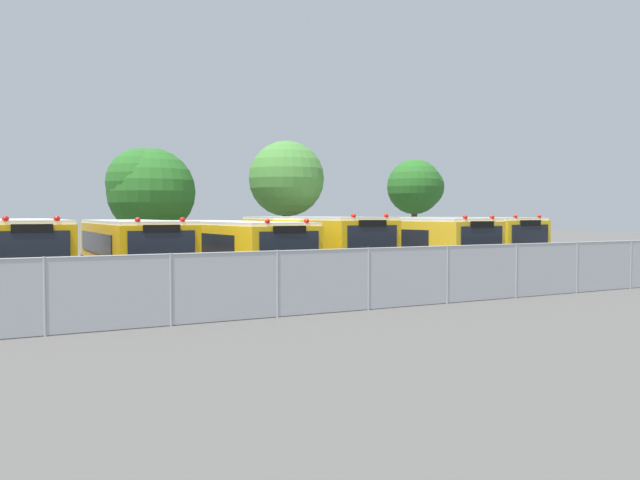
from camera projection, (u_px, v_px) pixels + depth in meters
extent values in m
plane|color=#514F4C|center=(273.00, 280.00, 26.58)|extent=(160.00, 160.00, 0.00)
cube|color=#EAA80C|center=(23.00, 253.00, 22.15)|extent=(2.53, 9.70, 2.04)
cube|color=white|center=(22.00, 221.00, 22.11)|extent=(2.48, 9.51, 0.12)
cube|color=black|center=(33.00, 293.00, 17.83)|extent=(2.40, 0.21, 0.36)
cube|color=black|center=(33.00, 249.00, 17.82)|extent=(1.93, 0.10, 0.98)
cube|color=black|center=(60.00, 242.00, 22.95)|extent=(0.18, 7.53, 0.73)
cube|color=black|center=(23.00, 265.00, 22.16)|extent=(2.56, 9.80, 0.10)
sphere|color=red|center=(57.00, 219.00, 18.24)|extent=(0.18, 0.18, 0.18)
sphere|color=red|center=(5.00, 219.00, 17.65)|extent=(0.18, 0.18, 0.18)
cube|color=black|center=(32.00, 228.00, 17.79)|extent=(1.06, 0.10, 0.24)
cylinder|color=black|center=(68.00, 287.00, 19.61)|extent=(0.30, 1.01, 1.00)
cylinder|color=black|center=(48.00, 271.00, 25.35)|extent=(0.30, 1.01, 1.00)
cube|color=#EAA80C|center=(133.00, 251.00, 24.03)|extent=(2.71, 9.06, 1.99)
cube|color=white|center=(132.00, 222.00, 23.99)|extent=(2.66, 8.88, 0.12)
cube|color=black|center=(163.00, 285.00, 19.99)|extent=(2.55, 0.22, 0.36)
cube|color=black|center=(162.00, 246.00, 19.99)|extent=(2.05, 0.11, 0.95)
cube|color=black|center=(165.00, 241.00, 24.86)|extent=(0.21, 7.02, 0.72)
cube|color=black|center=(95.00, 242.00, 23.71)|extent=(0.21, 7.02, 0.72)
cube|color=black|center=(133.00, 261.00, 24.05)|extent=(2.74, 9.15, 0.10)
sphere|color=red|center=(182.00, 220.00, 20.42)|extent=(0.18, 0.18, 0.18)
sphere|color=red|center=(138.00, 220.00, 19.80)|extent=(0.18, 0.18, 0.18)
cube|color=black|center=(162.00, 229.00, 19.96)|extent=(1.13, 0.11, 0.24)
cylinder|color=black|center=(185.00, 280.00, 21.80)|extent=(0.30, 1.01, 1.00)
cylinder|color=black|center=(117.00, 283.00, 20.80)|extent=(0.30, 1.01, 1.00)
cylinder|color=black|center=(147.00, 267.00, 26.97)|extent=(0.30, 1.01, 1.00)
cylinder|color=black|center=(91.00, 269.00, 25.97)|extent=(0.30, 1.01, 1.00)
cube|color=yellow|center=(228.00, 249.00, 25.73)|extent=(2.65, 10.95, 1.94)
cube|color=white|center=(228.00, 223.00, 25.69)|extent=(2.60, 10.74, 0.12)
cube|color=black|center=(290.00, 282.00, 20.92)|extent=(2.60, 0.18, 0.36)
cube|color=black|center=(290.00, 246.00, 20.92)|extent=(2.09, 0.08, 0.93)
cube|color=black|center=(255.00, 240.00, 26.60)|extent=(0.12, 8.53, 0.70)
cube|color=black|center=(193.00, 241.00, 25.36)|extent=(0.12, 8.53, 0.70)
cube|color=black|center=(228.00, 259.00, 25.74)|extent=(2.68, 11.06, 0.10)
sphere|color=red|center=(307.00, 221.00, 21.37)|extent=(0.18, 0.18, 0.18)
sphere|color=red|center=(267.00, 221.00, 20.70)|extent=(0.18, 0.18, 0.18)
cube|color=black|center=(290.00, 230.00, 20.89)|extent=(1.15, 0.09, 0.24)
cylinder|color=black|center=(301.00, 277.00, 22.75)|extent=(0.29, 1.00, 1.00)
cylinder|color=black|center=(240.00, 280.00, 21.66)|extent=(0.29, 1.00, 1.00)
cylinder|color=black|center=(222.00, 263.00, 29.52)|extent=(0.29, 1.00, 1.00)
cylinder|color=black|center=(173.00, 265.00, 28.42)|extent=(0.29, 1.00, 1.00)
cube|color=yellow|center=(311.00, 245.00, 27.54)|extent=(2.54, 9.42, 2.11)
cube|color=white|center=(311.00, 218.00, 27.49)|extent=(2.49, 9.24, 0.12)
cube|color=black|center=(373.00, 275.00, 23.37)|extent=(2.57, 0.16, 0.36)
cube|color=black|center=(373.00, 239.00, 23.37)|extent=(2.07, 0.06, 1.01)
cube|color=black|center=(334.00, 236.00, 28.40)|extent=(0.05, 7.35, 0.76)
cube|color=black|center=(280.00, 237.00, 27.18)|extent=(0.05, 7.35, 0.76)
cube|color=black|center=(311.00, 255.00, 27.55)|extent=(2.57, 9.52, 0.10)
sphere|color=red|center=(386.00, 216.00, 23.81)|extent=(0.18, 0.18, 0.18)
sphere|color=red|center=(353.00, 216.00, 23.15)|extent=(0.18, 0.18, 0.18)
cube|color=black|center=(373.00, 223.00, 23.34)|extent=(1.14, 0.08, 0.24)
cylinder|color=black|center=(377.00, 271.00, 25.20)|extent=(0.28, 1.00, 1.00)
cylinder|color=black|center=(326.00, 273.00, 24.13)|extent=(0.28, 1.00, 1.00)
cylinder|color=black|center=(303.00, 261.00, 30.66)|extent=(0.28, 1.00, 1.00)
cylinder|color=black|center=(259.00, 263.00, 29.60)|extent=(0.28, 1.00, 1.00)
cube|color=yellow|center=(391.00, 244.00, 29.03)|extent=(2.72, 11.36, 2.06)
cube|color=white|center=(391.00, 219.00, 28.99)|extent=(2.66, 11.13, 0.12)
cube|color=black|center=(482.00, 273.00, 24.10)|extent=(2.49, 0.22, 0.36)
cube|color=black|center=(482.00, 240.00, 24.10)|extent=(2.00, 0.11, 0.99)
cube|color=black|center=(409.00, 236.00, 29.89)|extent=(0.26, 8.81, 0.74)
cube|color=black|center=(364.00, 237.00, 28.66)|extent=(0.26, 8.81, 0.74)
cube|color=black|center=(391.00, 253.00, 29.04)|extent=(2.75, 11.47, 0.10)
sphere|color=red|center=(492.00, 217.00, 24.54)|extent=(0.18, 0.18, 0.18)
sphere|color=red|center=(465.00, 217.00, 23.88)|extent=(0.18, 0.18, 0.18)
cube|color=black|center=(482.00, 224.00, 24.07)|extent=(1.10, 0.11, 0.24)
cylinder|color=black|center=(476.00, 269.00, 25.91)|extent=(0.31, 1.01, 1.00)
cylinder|color=black|center=(434.00, 272.00, 24.84)|extent=(0.31, 1.01, 1.00)
cylinder|color=black|center=(363.00, 258.00, 32.94)|extent=(0.31, 1.01, 1.00)
cylinder|color=black|center=(326.00, 259.00, 31.87)|extent=(0.31, 1.01, 1.00)
cube|color=yellow|center=(455.00, 242.00, 30.98)|extent=(2.45, 9.37, 2.07)
cube|color=white|center=(455.00, 218.00, 30.93)|extent=(2.40, 9.18, 0.12)
cube|color=black|center=(531.00, 267.00, 26.83)|extent=(2.47, 0.17, 0.36)
cube|color=black|center=(530.00, 237.00, 26.82)|extent=(1.99, 0.07, 1.00)
cube|color=black|center=(471.00, 234.00, 31.81)|extent=(0.06, 7.30, 0.75)
cube|color=black|center=(430.00, 235.00, 30.65)|extent=(0.06, 7.30, 0.75)
cube|color=black|center=(455.00, 250.00, 30.99)|extent=(2.47, 9.46, 0.10)
sphere|color=red|center=(539.00, 217.00, 27.25)|extent=(0.18, 0.18, 0.18)
sphere|color=red|center=(515.00, 217.00, 26.63)|extent=(0.18, 0.18, 0.18)
cube|color=black|center=(531.00, 223.00, 26.79)|extent=(1.09, 0.08, 0.24)
cylinder|color=black|center=(523.00, 264.00, 28.63)|extent=(0.28, 1.00, 1.00)
cylinder|color=black|center=(486.00, 266.00, 27.62)|extent=(0.28, 1.00, 1.00)
cylinder|color=black|center=(435.00, 256.00, 34.05)|extent=(0.28, 1.00, 1.00)
cylinder|color=black|center=(401.00, 258.00, 33.04)|extent=(0.28, 1.00, 1.00)
cylinder|color=#4C3823|center=(152.00, 245.00, 34.07)|extent=(0.33, 0.33, 2.16)
sphere|color=#286623|center=(151.00, 192.00, 33.97)|extent=(4.52, 4.52, 4.52)
sphere|color=#286623|center=(140.00, 182.00, 33.62)|extent=(3.50, 3.50, 3.50)
cylinder|color=#4C3823|center=(286.00, 235.00, 36.01)|extent=(0.45, 0.45, 3.08)
sphere|color=#478438|center=(286.00, 179.00, 35.89)|extent=(4.13, 4.13, 4.13)
sphere|color=#478438|center=(280.00, 183.00, 35.46)|extent=(2.28, 2.28, 2.28)
cylinder|color=#4C3823|center=(414.00, 232.00, 41.61)|extent=(0.37, 0.37, 3.12)
sphere|color=#286623|center=(414.00, 187.00, 41.50)|extent=(3.48, 3.48, 3.48)
sphere|color=#286623|center=(423.00, 187.00, 41.64)|extent=(2.72, 2.72, 2.72)
cylinder|color=#9EA0A3|center=(45.00, 297.00, 14.33)|extent=(0.07, 0.07, 1.75)
cylinder|color=#9EA0A3|center=(171.00, 290.00, 15.65)|extent=(0.07, 0.07, 1.75)
cylinder|color=#9EA0A3|center=(277.00, 284.00, 16.98)|extent=(0.07, 0.07, 1.75)
cylinder|color=#9EA0A3|center=(368.00, 279.00, 18.30)|extent=(0.07, 0.07, 1.75)
cylinder|color=#9EA0A3|center=(447.00, 274.00, 19.62)|extent=(0.07, 0.07, 1.75)
cylinder|color=#9EA0A3|center=(516.00, 271.00, 20.95)|extent=(0.07, 0.07, 1.75)
cylinder|color=#9EA0A3|center=(577.00, 267.00, 22.27)|extent=(0.07, 0.07, 1.75)
cylinder|color=#9EA0A3|center=(631.00, 264.00, 23.60)|extent=(0.07, 0.07, 1.75)
cube|color=#ADB2B7|center=(409.00, 277.00, 18.96)|extent=(25.14, 0.02, 1.71)
cylinder|color=#9EA0A3|center=(409.00, 247.00, 18.93)|extent=(25.14, 0.04, 0.04)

